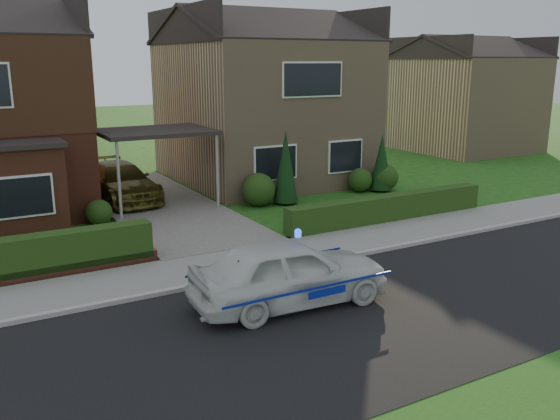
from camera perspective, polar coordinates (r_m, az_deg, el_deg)
ground at (r=12.14m, az=5.22°, el=-10.69°), size 120.00×120.00×0.00m
road at (r=12.14m, az=5.22°, el=-10.69°), size 60.00×6.00×0.02m
kerb at (r=14.53m, az=-1.66°, el=-6.09°), size 60.00×0.16×0.12m
sidewalk at (r=15.41m, az=-3.50°, el=-4.93°), size 60.00×2.00×0.10m
driveway at (r=21.59m, az=-11.60°, el=0.43°), size 3.80×12.00×0.12m
house_right at (r=26.05m, az=-1.73°, el=11.06°), size 7.50×8.06×7.25m
carport_link at (r=21.09m, az=-11.91°, el=7.27°), size 3.80×3.00×2.77m
hedge_right at (r=19.49m, az=10.33°, el=-1.18°), size 7.50×0.55×0.80m
shrub_left_mid at (r=18.98m, az=-21.58°, el=-0.32°), size 1.32×1.32×1.32m
shrub_left_near at (r=19.59m, az=-17.03°, el=-0.24°), size 0.84×0.84×0.84m
shrub_right_near at (r=21.22m, az=-2.07°, el=1.97°), size 1.20×1.20×1.20m
shrub_right_mid at (r=23.75m, az=7.72°, el=2.88°), size 0.96×0.96×0.96m
shrub_right_far at (r=24.12m, az=10.05°, el=3.11°), size 1.08×1.08×1.08m
conifer_a at (r=21.38m, az=0.54°, el=3.99°), size 0.90×0.90×2.60m
conifer_b at (r=23.89m, az=9.74°, el=4.39°), size 0.90×0.90×2.20m
neighbour_right at (r=36.41m, az=17.16°, el=9.68°), size 6.50×7.00×5.20m
police_car at (r=12.63m, az=0.92°, el=-6.04°), size 3.94×4.38×1.62m
driveway_car at (r=22.39m, az=-15.17°, el=2.64°), size 2.29×4.80×1.35m
potted_plant_c at (r=16.20m, az=-14.50°, el=-3.25°), size 0.56×0.56×0.73m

